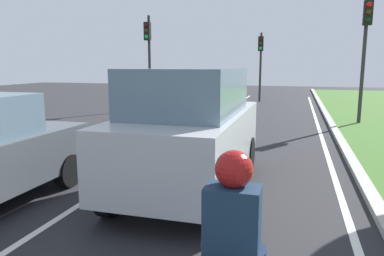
% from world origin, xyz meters
% --- Properties ---
extents(ground_plane, '(60.00, 60.00, 0.00)m').
position_xyz_m(ground_plane, '(0.00, 14.00, 0.00)').
color(ground_plane, '#262628').
extents(lane_line_center, '(0.12, 32.00, 0.01)m').
position_xyz_m(lane_line_center, '(-0.70, 14.00, 0.00)').
color(lane_line_center, silver).
rests_on(lane_line_center, ground).
extents(lane_line_right_edge, '(0.12, 32.00, 0.01)m').
position_xyz_m(lane_line_right_edge, '(3.60, 14.00, 0.00)').
color(lane_line_right_edge, silver).
rests_on(lane_line_right_edge, ground).
extents(curb_right, '(0.24, 48.00, 0.12)m').
position_xyz_m(curb_right, '(4.10, 14.00, 0.06)').
color(curb_right, '#9E9B93').
rests_on(curb_right, ground).
extents(car_suv_ahead, '(1.97, 4.50, 2.28)m').
position_xyz_m(car_suv_ahead, '(0.90, 8.39, 1.17)').
color(car_suv_ahead, '#B7BABF').
rests_on(car_suv_ahead, ground).
extents(rider_person, '(0.50, 0.40, 1.16)m').
position_xyz_m(rider_person, '(2.35, 4.56, 1.19)').
color(rider_person, '#192D47').
rests_on(rider_person, ground).
extents(traffic_light_near_right, '(0.32, 0.50, 5.05)m').
position_xyz_m(traffic_light_near_right, '(5.17, 17.60, 3.37)').
color(traffic_light_near_right, '#2D2D2D').
rests_on(traffic_light_near_right, ground).
extents(traffic_light_overhead_left, '(0.32, 0.50, 4.82)m').
position_xyz_m(traffic_light_overhead_left, '(-4.68, 19.82, 3.21)').
color(traffic_light_overhead_left, '#2D2D2D').
rests_on(traffic_light_overhead_left, ground).
extents(traffic_light_far_median, '(0.32, 0.50, 4.32)m').
position_xyz_m(traffic_light_far_median, '(0.44, 25.75, 2.93)').
color(traffic_light_far_median, '#2D2D2D').
rests_on(traffic_light_far_median, ground).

